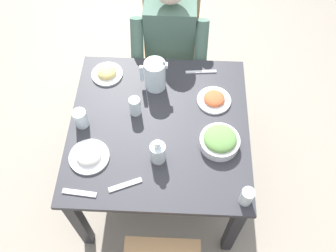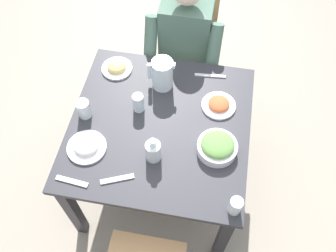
{
  "view_description": "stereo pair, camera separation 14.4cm",
  "coord_description": "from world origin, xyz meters",
  "px_view_note": "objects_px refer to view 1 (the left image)",
  "views": [
    {
      "loc": [
        -0.1,
        1.09,
        2.39
      ],
      "look_at": [
        -0.05,
        0.02,
        0.74
      ],
      "focal_mm": 39.42,
      "sensor_mm": 36.0,
      "label": 1
    },
    {
      "loc": [
        -0.24,
        1.08,
        2.39
      ],
      "look_at": [
        -0.05,
        0.02,
        0.74
      ],
      "focal_mm": 39.42,
      "sensor_mm": 36.0,
      "label": 2
    }
  ],
  "objects_px": {
    "water_glass_center": "(247,197)",
    "salad_bowl": "(220,141)",
    "water_glass_far_left": "(135,106)",
    "water_glass_by_pitcher": "(81,118)",
    "diner_near": "(169,53)",
    "water_pitcher": "(155,75)",
    "dining_table": "(159,135)",
    "plate_fries": "(107,73)",
    "chair_near": "(170,47)",
    "plate_rice_curry": "(214,99)",
    "oil_carafe": "(158,153)",
    "plate_yoghurt": "(89,156)"
  },
  "relations": [
    {
      "from": "water_glass_center",
      "to": "salad_bowl",
      "type": "bearing_deg",
      "value": -69.25
    },
    {
      "from": "water_glass_center",
      "to": "water_glass_far_left",
      "type": "relative_size",
      "value": 0.91
    },
    {
      "from": "water_glass_by_pitcher",
      "to": "diner_near",
      "type": "bearing_deg",
      "value": -125.79
    },
    {
      "from": "diner_near",
      "to": "salad_bowl",
      "type": "distance_m",
      "value": 0.79
    },
    {
      "from": "diner_near",
      "to": "salad_bowl",
      "type": "xyz_separation_m",
      "value": [
        -0.29,
        0.72,
        0.11
      ]
    },
    {
      "from": "water_pitcher",
      "to": "dining_table",
      "type": "bearing_deg",
      "value": 97.58
    },
    {
      "from": "water_glass_far_left",
      "to": "water_glass_by_pitcher",
      "type": "bearing_deg",
      "value": 18.0
    },
    {
      "from": "plate_fries",
      "to": "water_glass_by_pitcher",
      "type": "height_order",
      "value": "water_glass_by_pitcher"
    },
    {
      "from": "salad_bowl",
      "to": "plate_fries",
      "type": "distance_m",
      "value": 0.8
    },
    {
      "from": "salad_bowl",
      "to": "chair_near",
      "type": "bearing_deg",
      "value": -72.42
    },
    {
      "from": "dining_table",
      "to": "plate_fries",
      "type": "xyz_separation_m",
      "value": [
        0.33,
        -0.35,
        0.12
      ]
    },
    {
      "from": "dining_table",
      "to": "water_pitcher",
      "type": "bearing_deg",
      "value": -82.42
    },
    {
      "from": "plate_rice_curry",
      "to": "oil_carafe",
      "type": "distance_m",
      "value": 0.49
    },
    {
      "from": "plate_yoghurt",
      "to": "plate_fries",
      "type": "xyz_separation_m",
      "value": [
        -0.02,
        -0.56,
        0.0
      ]
    },
    {
      "from": "dining_table",
      "to": "water_glass_center",
      "type": "distance_m",
      "value": 0.62
    },
    {
      "from": "chair_near",
      "to": "water_pitcher",
      "type": "distance_m",
      "value": 0.63
    },
    {
      "from": "dining_table",
      "to": "water_glass_by_pitcher",
      "type": "xyz_separation_m",
      "value": [
        0.42,
        0.01,
        0.16
      ]
    },
    {
      "from": "plate_yoghurt",
      "to": "plate_rice_curry",
      "type": "bearing_deg",
      "value": -148.83
    },
    {
      "from": "dining_table",
      "to": "salad_bowl",
      "type": "height_order",
      "value": "salad_bowl"
    },
    {
      "from": "water_pitcher",
      "to": "plate_fries",
      "type": "bearing_deg",
      "value": -13.22
    },
    {
      "from": "dining_table",
      "to": "salad_bowl",
      "type": "relative_size",
      "value": 4.68
    },
    {
      "from": "plate_fries",
      "to": "water_glass_center",
      "type": "relative_size",
      "value": 1.77
    },
    {
      "from": "plate_rice_curry",
      "to": "water_glass_by_pitcher",
      "type": "height_order",
      "value": "water_glass_by_pitcher"
    },
    {
      "from": "plate_yoghurt",
      "to": "water_glass_by_pitcher",
      "type": "bearing_deg",
      "value": -70.96
    },
    {
      "from": "oil_carafe",
      "to": "water_glass_center",
      "type": "bearing_deg",
      "value": 153.9
    },
    {
      "from": "oil_carafe",
      "to": "water_glass_far_left",
      "type": "bearing_deg",
      "value": -63.44
    },
    {
      "from": "plate_fries",
      "to": "chair_near",
      "type": "bearing_deg",
      "value": -127.48
    },
    {
      "from": "plate_fries",
      "to": "oil_carafe",
      "type": "xyz_separation_m",
      "value": [
        -0.34,
        0.55,
        0.04
      ]
    },
    {
      "from": "dining_table",
      "to": "water_pitcher",
      "type": "relative_size",
      "value": 5.17
    },
    {
      "from": "water_pitcher",
      "to": "water_glass_far_left",
      "type": "bearing_deg",
      "value": 63.19
    },
    {
      "from": "diner_near",
      "to": "salad_bowl",
      "type": "relative_size",
      "value": 5.53
    },
    {
      "from": "dining_table",
      "to": "water_glass_by_pitcher",
      "type": "relative_size",
      "value": 8.98
    },
    {
      "from": "diner_near",
      "to": "plate_fries",
      "type": "height_order",
      "value": "diner_near"
    },
    {
      "from": "water_glass_center",
      "to": "chair_near",
      "type": "bearing_deg",
      "value": -71.62
    },
    {
      "from": "water_pitcher",
      "to": "water_glass_by_pitcher",
      "type": "bearing_deg",
      "value": 36.9
    },
    {
      "from": "plate_yoghurt",
      "to": "water_glass_by_pitcher",
      "type": "distance_m",
      "value": 0.22
    },
    {
      "from": "plate_rice_curry",
      "to": "plate_fries",
      "type": "xyz_separation_m",
      "value": [
        0.63,
        -0.17,
        0.0
      ]
    },
    {
      "from": "salad_bowl",
      "to": "water_glass_by_pitcher",
      "type": "distance_m",
      "value": 0.75
    },
    {
      "from": "plate_rice_curry",
      "to": "water_glass_far_left",
      "type": "height_order",
      "value": "water_glass_far_left"
    },
    {
      "from": "plate_rice_curry",
      "to": "water_glass_center",
      "type": "relative_size",
      "value": 1.86
    },
    {
      "from": "chair_near",
      "to": "water_glass_by_pitcher",
      "type": "bearing_deg",
      "value": 61.49
    },
    {
      "from": "chair_near",
      "to": "diner_near",
      "type": "height_order",
      "value": "diner_near"
    },
    {
      "from": "dining_table",
      "to": "diner_near",
      "type": "xyz_separation_m",
      "value": [
        -0.03,
        -0.61,
        0.03
      ]
    },
    {
      "from": "chair_near",
      "to": "water_glass_center",
      "type": "height_order",
      "value": "chair_near"
    },
    {
      "from": "salad_bowl",
      "to": "water_glass_far_left",
      "type": "bearing_deg",
      "value": -22.45
    },
    {
      "from": "water_glass_far_left",
      "to": "diner_near",
      "type": "bearing_deg",
      "value": -107.34
    },
    {
      "from": "dining_table",
      "to": "chair_near",
      "type": "xyz_separation_m",
      "value": [
        -0.03,
        -0.82,
        -0.11
      ]
    },
    {
      "from": "water_pitcher",
      "to": "salad_bowl",
      "type": "relative_size",
      "value": 0.91
    },
    {
      "from": "diner_near",
      "to": "plate_rice_curry",
      "type": "xyz_separation_m",
      "value": [
        -0.27,
        0.43,
        0.09
      ]
    },
    {
      "from": "plate_yoghurt",
      "to": "water_glass_by_pitcher",
      "type": "height_order",
      "value": "water_glass_by_pitcher"
    }
  ]
}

